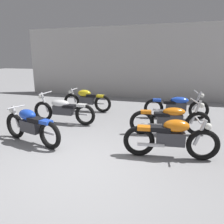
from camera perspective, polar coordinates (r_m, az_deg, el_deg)
ground_plane at (r=4.38m, az=-9.26°, el=-14.06°), size 60.00×60.00×0.00m
back_wall at (r=11.22m, az=8.67°, el=12.84°), size 13.30×0.24×3.60m
motorcycle_left_row_0 at (r=5.61m, az=-20.81°, el=-3.31°), size 1.93×0.66×0.88m
motorcycle_left_row_1 at (r=7.01m, az=-12.91°, el=0.65°), size 2.17×0.68×0.97m
motorcycle_left_row_2 at (r=8.44m, az=-6.76°, el=3.27°), size 1.97×0.48×0.88m
motorcycle_right_row_0 at (r=4.64m, az=15.42°, el=-6.51°), size 1.97×0.57×0.88m
motorcycle_right_row_1 at (r=6.02m, az=15.23°, el=-1.76°), size 2.13×0.83×0.97m
motorcycle_right_row_2 at (r=7.66m, az=16.74°, el=1.56°), size 2.16×0.69×0.97m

